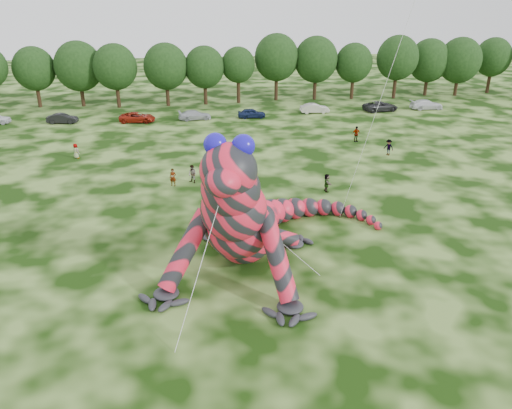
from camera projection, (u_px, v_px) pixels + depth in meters
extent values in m
plane|color=#16330A|center=(342.00, 311.00, 27.75)|extent=(240.00, 240.00, 0.00)
cylinder|color=silver|center=(381.00, 98.00, 34.15)|extent=(0.02, 0.02, 20.00)
cylinder|color=#382314|center=(340.00, 216.00, 39.17)|extent=(0.08, 0.08, 0.24)
imported|color=black|center=(62.00, 118.00, 67.23)|extent=(4.11, 1.74, 1.32)
imported|color=maroon|center=(137.00, 117.00, 67.82)|extent=(5.05, 2.76, 1.34)
imported|color=#B1B4BB|center=(195.00, 115.00, 69.11)|extent=(4.65, 2.30, 1.30)
imported|color=#131F45|center=(252.00, 113.00, 70.15)|extent=(3.93, 1.67, 1.33)
imported|color=#BAB3AB|center=(315.00, 108.00, 72.95)|extent=(4.26, 1.64, 1.39)
imported|color=#2A2A2D|center=(380.00, 106.00, 74.11)|extent=(5.56, 3.22, 1.46)
imported|color=white|center=(426.00, 105.00, 75.25)|extent=(4.97, 2.08, 1.44)
imported|color=gray|center=(389.00, 147.00, 53.97)|extent=(1.22, 1.29, 1.76)
imported|color=gray|center=(76.00, 151.00, 52.98)|extent=(0.92, 0.90, 1.60)
imported|color=gray|center=(173.00, 177.00, 45.38)|extent=(0.67, 0.52, 1.64)
imported|color=gray|center=(192.00, 174.00, 46.11)|extent=(1.04, 1.03, 1.70)
imported|color=gray|center=(327.00, 183.00, 44.12)|extent=(0.50, 1.52, 1.63)
imported|color=gray|center=(356.00, 134.00, 58.82)|extent=(1.15, 0.62, 1.86)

